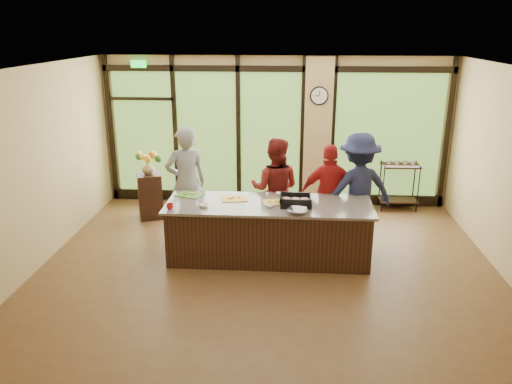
# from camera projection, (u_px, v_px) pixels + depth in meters

# --- Properties ---
(floor) EXTENTS (7.00, 7.00, 0.00)m
(floor) POSITION_uv_depth(u_px,v_px,m) (268.00, 266.00, 7.75)
(floor) COLOR brown
(floor) RESTS_ON ground
(ceiling) EXTENTS (7.00, 7.00, 0.00)m
(ceiling) POSITION_uv_depth(u_px,v_px,m) (269.00, 67.00, 6.80)
(ceiling) COLOR white
(ceiling) RESTS_ON back_wall
(back_wall) EXTENTS (7.00, 0.00, 7.00)m
(back_wall) POSITION_uv_depth(u_px,v_px,m) (275.00, 132.00, 10.11)
(back_wall) COLOR tan
(back_wall) RESTS_ON floor
(left_wall) EXTENTS (0.00, 6.00, 6.00)m
(left_wall) POSITION_uv_depth(u_px,v_px,m) (36.00, 168.00, 7.51)
(left_wall) COLOR tan
(left_wall) RESTS_ON floor
(window_wall) EXTENTS (6.90, 0.12, 3.00)m
(window_wall) POSITION_uv_depth(u_px,v_px,m) (283.00, 137.00, 10.09)
(window_wall) COLOR tan
(window_wall) RESTS_ON floor
(island_base) EXTENTS (3.10, 1.00, 0.88)m
(island_base) POSITION_uv_depth(u_px,v_px,m) (269.00, 232.00, 7.89)
(island_base) COLOR black
(island_base) RESTS_ON floor
(countertop) EXTENTS (3.20, 1.10, 0.04)m
(countertop) POSITION_uv_depth(u_px,v_px,m) (269.00, 205.00, 7.75)
(countertop) COLOR slate
(countertop) RESTS_ON island_base
(wall_clock) EXTENTS (0.36, 0.04, 0.36)m
(wall_clock) POSITION_uv_depth(u_px,v_px,m) (319.00, 96.00, 9.69)
(wall_clock) COLOR black
(wall_clock) RESTS_ON window_wall
(cook_left) EXTENTS (0.84, 0.72, 1.97)m
(cook_left) POSITION_uv_depth(u_px,v_px,m) (187.00, 183.00, 8.54)
(cook_left) COLOR gray
(cook_left) RESTS_ON floor
(cook_midleft) EXTENTS (0.95, 0.79, 1.78)m
(cook_midleft) POSITION_uv_depth(u_px,v_px,m) (275.00, 189.00, 8.52)
(cook_midleft) COLOR maroon
(cook_midleft) RESTS_ON floor
(cook_midright) EXTENTS (1.03, 0.47, 1.72)m
(cook_midright) POSITION_uv_depth(u_px,v_px,m) (330.00, 195.00, 8.33)
(cook_midright) COLOR #A41A19
(cook_midright) RESTS_ON floor
(cook_right) EXTENTS (1.38, 1.03, 1.91)m
(cook_right) POSITION_uv_depth(u_px,v_px,m) (358.00, 189.00, 8.30)
(cook_right) COLOR #1C203E
(cook_right) RESTS_ON floor
(roasting_pan) EXTENTS (0.49, 0.39, 0.08)m
(roasting_pan) POSITION_uv_depth(u_px,v_px,m) (295.00, 203.00, 7.65)
(roasting_pan) COLOR black
(roasting_pan) RESTS_ON countertop
(mixing_bowl) EXTENTS (0.36, 0.36, 0.07)m
(mixing_bowl) POSITION_uv_depth(u_px,v_px,m) (298.00, 211.00, 7.31)
(mixing_bowl) COLOR silver
(mixing_bowl) RESTS_ON countertop
(cutting_board_left) EXTENTS (0.49, 0.43, 0.01)m
(cutting_board_left) POSITION_uv_depth(u_px,v_px,m) (190.00, 195.00, 8.12)
(cutting_board_left) COLOR #498931
(cutting_board_left) RESTS_ON countertop
(cutting_board_center) EXTENTS (0.46, 0.38, 0.01)m
(cutting_board_center) POSITION_uv_depth(u_px,v_px,m) (234.00, 199.00, 7.93)
(cutting_board_center) COLOR gold
(cutting_board_center) RESTS_ON countertop
(cutting_board_right) EXTENTS (0.43, 0.35, 0.01)m
(cutting_board_right) POSITION_uv_depth(u_px,v_px,m) (275.00, 202.00, 7.78)
(cutting_board_right) COLOR gold
(cutting_board_right) RESTS_ON countertop
(prep_bowl_near) EXTENTS (0.17, 0.17, 0.05)m
(prep_bowl_near) POSITION_uv_depth(u_px,v_px,m) (203.00, 205.00, 7.59)
(prep_bowl_near) COLOR white
(prep_bowl_near) RESTS_ON countertop
(prep_bowl_mid) EXTENTS (0.16, 0.16, 0.04)m
(prep_bowl_mid) POSITION_uv_depth(u_px,v_px,m) (270.00, 206.00, 7.58)
(prep_bowl_mid) COLOR white
(prep_bowl_mid) RESTS_ON countertop
(prep_bowl_far) EXTENTS (0.13, 0.13, 0.03)m
(prep_bowl_far) POSITION_uv_depth(u_px,v_px,m) (279.00, 193.00, 8.15)
(prep_bowl_far) COLOR white
(prep_bowl_far) RESTS_ON countertop
(red_ramekin) EXTENTS (0.12, 0.12, 0.08)m
(red_ramekin) POSITION_uv_depth(u_px,v_px,m) (170.00, 206.00, 7.50)
(red_ramekin) COLOR #AD1117
(red_ramekin) RESTS_ON countertop
(flower_stand) EXTENTS (0.56, 0.56, 0.87)m
(flower_stand) POSITION_uv_depth(u_px,v_px,m) (150.00, 196.00, 9.58)
(flower_stand) COLOR black
(flower_stand) RESTS_ON floor
(flower_vase) EXTENTS (0.25, 0.25, 0.25)m
(flower_vase) POSITION_uv_depth(u_px,v_px,m) (148.00, 168.00, 9.40)
(flower_vase) COLOR #998053
(flower_vase) RESTS_ON flower_stand
(bar_cart) EXTENTS (0.76, 0.45, 1.02)m
(bar_cart) POSITION_uv_depth(u_px,v_px,m) (399.00, 180.00, 9.99)
(bar_cart) COLOR black
(bar_cart) RESTS_ON floor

